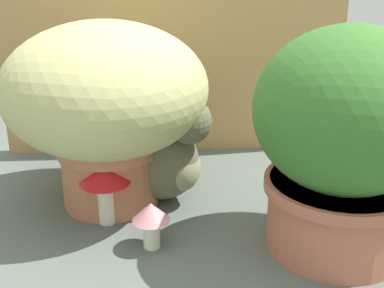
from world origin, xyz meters
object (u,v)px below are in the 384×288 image
object	(u,v)px
leafy_planter	(345,136)
cat	(158,154)
grass_planter	(106,99)
mushroom_ornament_red	(105,179)
mushroom_ornament_pink	(151,217)

from	to	relation	value
leafy_planter	cat	bearing A→B (deg)	146.47
grass_planter	mushroom_ornament_red	bearing A→B (deg)	-90.58
cat	mushroom_ornament_red	xyz separation A→B (m)	(-0.12, -0.12, -0.01)
grass_planter	leafy_planter	world-z (taller)	leafy_planter
grass_planter	mushroom_ornament_red	world-z (taller)	grass_planter
cat	mushroom_ornament_red	size ratio (longest dim) A/B	2.11
leafy_planter	cat	world-z (taller)	leafy_planter
mushroom_ornament_pink	grass_planter	bearing A→B (deg)	115.54
grass_planter	mushroom_ornament_pink	distance (m)	0.31
leafy_planter	mushroom_ornament_pink	distance (m)	0.43
mushroom_ornament_pink	cat	bearing A→B (deg)	86.46
cat	mushroom_ornament_pink	size ratio (longest dim) A/B	3.08
leafy_planter	mushroom_ornament_pink	size ratio (longest dim) A/B	4.51
grass_planter	mushroom_ornament_pink	bearing A→B (deg)	-64.46
leafy_planter	mushroom_ornament_red	bearing A→B (deg)	165.09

